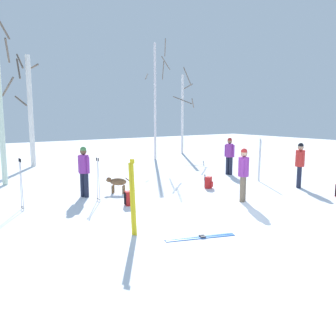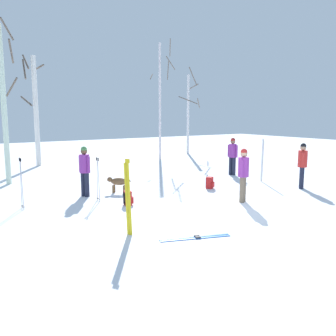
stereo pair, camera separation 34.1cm
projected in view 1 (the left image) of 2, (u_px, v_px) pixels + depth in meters
The scene contains 18 objects.
ground_plane at pixel (230, 214), 9.99m from camera, with size 60.00×60.00×0.00m, color white.
person_0 at pixel (300, 162), 13.49m from camera, with size 0.42×0.37×1.72m.
person_1 at pixel (229, 154), 16.43m from camera, with size 0.34×0.51×1.72m.
person_2 at pixel (243, 171), 11.35m from camera, with size 0.46×0.34×1.72m.
person_3 at pixel (84, 168), 11.97m from camera, with size 0.34×0.49×1.72m.
dog at pixel (117, 182), 12.64m from camera, with size 0.70×0.63×0.57m.
ski_pair_planted_0 at pixel (260, 160), 14.81m from camera, with size 0.07×0.17×1.80m.
ski_pair_planted_1 at pixel (133, 198), 8.16m from camera, with size 0.11×0.18×1.79m.
ski_pair_lying_0 at pixel (200, 237), 8.10m from camera, with size 1.62×0.70×0.05m.
ski_poles_0 at pixel (98, 178), 11.38m from camera, with size 0.07×0.23×1.41m.
ski_poles_1 at pixel (21, 183), 10.34m from camera, with size 0.07×0.27×1.52m.
backpack_1 at pixel (209, 183), 13.49m from camera, with size 0.33×0.34×0.44m.
backpack_2 at pixel (129, 198), 10.96m from camera, with size 0.32×0.30×0.44m.
water_bottle_0 at pixel (205, 177), 15.24m from camera, with size 0.08×0.08×0.23m.
birch_tree_3 at pixel (0, 102), 13.70m from camera, with size 1.04×1.08×6.31m.
birch_tree_4 at pixel (30, 109), 18.77m from camera, with size 1.25×1.23×5.87m.
birch_tree_5 at pixel (156, 99), 21.58m from camera, with size 1.74×1.74×7.10m.
birch_tree_6 at pixel (183, 112), 25.13m from camera, with size 2.00×1.69×5.96m.
Camera 1 is at (-6.95, -6.96, 2.78)m, focal length 38.11 mm.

